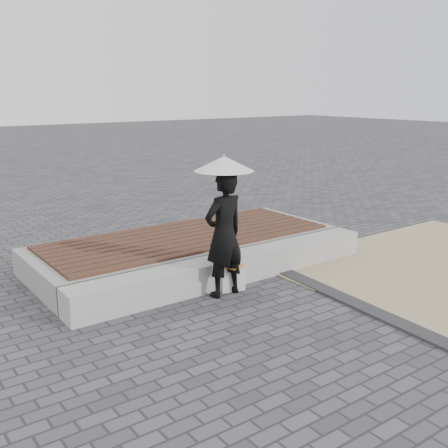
# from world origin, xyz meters

# --- Properties ---
(ground) EXTENTS (80.00, 80.00, 0.00)m
(ground) POSITION_xyz_m (0.00, 0.00, 0.00)
(ground) COLOR #4C4C51
(ground) RESTS_ON ground
(edging_band) EXTENTS (0.61, 5.20, 0.04)m
(edging_band) POSITION_xyz_m (0.75, -0.50, 0.02)
(edging_band) COLOR #2D2D2F
(edging_band) RESTS_ON ground
(seating_ledge) EXTENTS (5.00, 0.45, 0.40)m
(seating_ledge) POSITION_xyz_m (0.00, 1.60, 0.20)
(seating_ledge) COLOR #B0AFAA
(seating_ledge) RESTS_ON ground
(timber_platform) EXTENTS (5.00, 2.00, 0.40)m
(timber_platform) POSITION_xyz_m (0.00, 2.80, 0.20)
(timber_platform) COLOR gray
(timber_platform) RESTS_ON ground
(timber_decking) EXTENTS (4.60, 1.80, 0.04)m
(timber_decking) POSITION_xyz_m (0.00, 2.80, 0.42)
(timber_decking) COLOR #533121
(timber_decking) RESTS_ON timber_platform
(woman) EXTENTS (0.67, 0.48, 1.72)m
(woman) POSITION_xyz_m (-0.40, 1.23, 0.86)
(woman) COLOR black
(woman) RESTS_ON ground
(parasol) EXTENTS (0.78, 0.78, 1.00)m
(parasol) POSITION_xyz_m (-0.40, 1.23, 1.80)
(parasol) COLOR silver
(parasol) RESTS_ON ground
(handbag) EXTENTS (0.34, 0.24, 0.22)m
(handbag) POSITION_xyz_m (-0.20, 1.55, 0.51)
(handbag) COLOR black
(handbag) RESTS_ON seating_ledge
(canvas_tote) EXTENTS (0.37, 0.22, 0.36)m
(canvas_tote) POSITION_xyz_m (-0.21, 1.30, 0.18)
(canvas_tote) COLOR white
(canvas_tote) RESTS_ON ground
(magazine) EXTENTS (0.31, 0.26, 0.01)m
(magazine) POSITION_xyz_m (-0.21, 1.25, 0.37)
(magazine) COLOR red
(magazine) RESTS_ON canvas_tote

